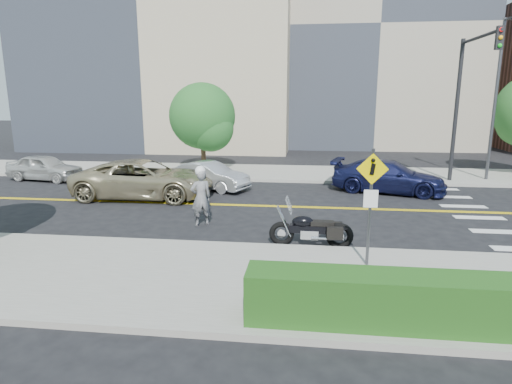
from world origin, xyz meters
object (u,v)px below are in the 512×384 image
at_px(motorcycle, 312,222).
at_px(parked_car_white, 45,167).
at_px(motorcyclist, 201,196).
at_px(parked_car_silver, 209,176).
at_px(suv, 144,179).
at_px(parked_car_blue, 388,177).
at_px(pedestrian_sign, 371,196).

xyz_separation_m(motorcycle, parked_car_white, (-14.13, 8.75, -0.04)).
height_order(motorcyclist, parked_car_silver, motorcyclist).
relative_size(motorcyclist, parked_car_white, 0.52).
bearing_deg(parked_car_white, motorcycle, -113.74).
relative_size(motorcyclist, suv, 0.35).
bearing_deg(parked_car_silver, motorcycle, -124.00).
relative_size(motorcyclist, motorcycle, 0.87).
bearing_deg(motorcyclist, parked_car_blue, -168.43).
bearing_deg(motorcycle, pedestrian_sign, -49.73).
xyz_separation_m(motorcyclist, motorcycle, (3.78, -1.64, -0.31)).
xyz_separation_m(pedestrian_sign, motorcycle, (-1.42, 1.71, -1.23)).
height_order(motorcycle, suv, suv).
relative_size(motorcycle, parked_car_silver, 0.60).
bearing_deg(pedestrian_sign, motorcyclist, 147.14).
xyz_separation_m(parked_car_silver, parked_car_blue, (8.45, 0.36, 0.09)).
bearing_deg(motorcycle, parked_car_blue, 66.14).
xyz_separation_m(motorcyclist, parked_car_silver, (-1.08, 5.89, -0.38)).
distance_m(motorcycle, parked_car_white, 16.62).
bearing_deg(motorcycle, suv, 143.95).
distance_m(parked_car_silver, parked_car_blue, 8.46).
distance_m(suv, parked_car_silver, 3.23).
bearing_deg(motorcyclist, parked_car_silver, -108.35).
height_order(pedestrian_sign, parked_car_silver, pedestrian_sign).
relative_size(pedestrian_sign, motorcyclist, 1.43).
height_order(pedestrian_sign, parked_car_blue, pedestrian_sign).
bearing_deg(parked_car_white, parked_car_blue, -84.75).
bearing_deg(parked_car_silver, parked_car_blue, -64.37).
xyz_separation_m(pedestrian_sign, suv, (-8.73, 7.17, -1.12)).
xyz_separation_m(suv, parked_car_white, (-6.81, 3.30, -0.15)).
relative_size(pedestrian_sign, suv, 0.50).
distance_m(motorcyclist, parked_car_blue, 9.67).
bearing_deg(parked_car_white, pedestrian_sign, -115.91).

